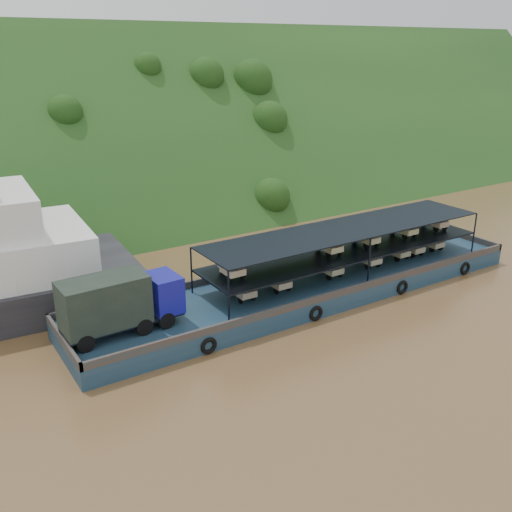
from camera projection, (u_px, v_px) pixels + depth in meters
ground at (303, 306)px, 39.85m from camera, size 160.00×160.00×0.00m
hillside at (121, 198)px, 68.26m from camera, size 140.00×39.60×39.60m
cargo_barge at (292, 285)px, 40.33m from camera, size 35.00×7.18×4.78m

